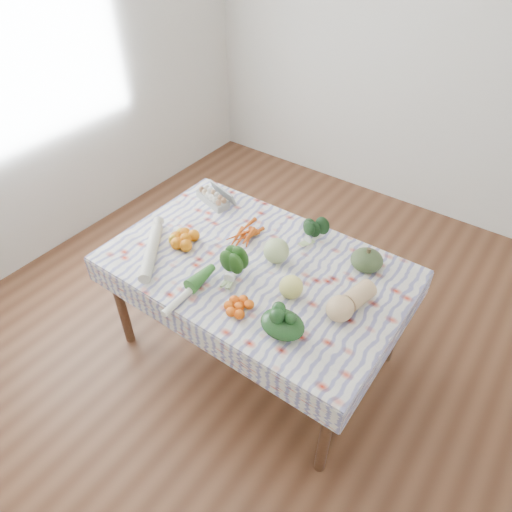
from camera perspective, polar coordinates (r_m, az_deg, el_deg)
ground at (r=3.12m, az=0.00°, el=-11.44°), size 4.50×4.50×0.00m
wall_back at (r=4.09m, az=20.59°, el=23.50°), size 4.00×0.04×2.80m
dining_table at (r=2.62m, az=0.00°, el=-2.34°), size 1.60×1.00×0.75m
tablecloth at (r=2.56m, az=0.00°, el=-1.08°), size 1.66×1.06×0.01m
egg_carton at (r=3.03m, az=-5.43°, el=7.21°), size 0.28×0.17×0.07m
carrot_bunch at (r=2.73m, az=-1.30°, el=2.69°), size 0.24×0.21×0.04m
kale_bunch at (r=2.70m, az=7.09°, el=2.90°), size 0.15×0.14×0.12m
kabocha_squash at (r=2.57m, az=13.68°, el=-0.51°), size 0.18×0.18×0.12m
cabbage at (r=2.54m, az=2.56°, el=0.67°), size 0.18×0.18×0.14m
butternut_squash at (r=2.31m, az=11.73°, el=-5.37°), size 0.19×0.32×0.14m
orange_cluster at (r=2.70m, az=-8.83°, el=2.09°), size 0.29×0.29×0.08m
broccoli at (r=2.44m, az=-2.89°, el=-1.73°), size 0.18×0.18×0.11m
mandarin_cluster at (r=2.29m, az=-2.13°, el=-6.28°), size 0.18×0.18×0.05m
grapefruit at (r=2.34m, az=4.41°, el=-3.87°), size 0.14×0.14×0.12m
spinach_bag at (r=2.19m, az=3.33°, el=-8.52°), size 0.27×0.24×0.10m
daikon at (r=2.65m, az=-12.98°, el=0.52°), size 0.34×0.42×0.07m
leek at (r=2.40m, az=-8.40°, el=-4.38°), size 0.05×0.38×0.04m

